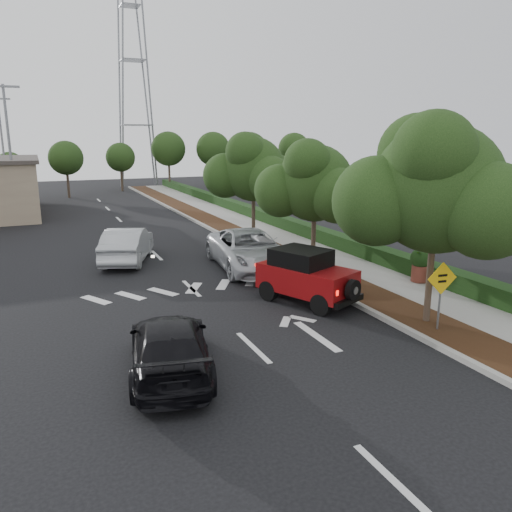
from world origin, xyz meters
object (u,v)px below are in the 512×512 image
speed_hump_sign (441,287)px  black_suv_oncoming (170,346)px  red_jeep (303,275)px  silver_suv_ahead (249,250)px

speed_hump_sign → black_suv_oncoming: bearing=-178.0°
red_jeep → speed_hump_sign: speed_hump_sign is taller
black_suv_oncoming → speed_hump_sign: speed_hump_sign is taller
red_jeep → black_suv_oncoming: (-5.57, -3.47, -0.28)m
red_jeep → speed_hump_sign: 4.74m
red_jeep → speed_hump_sign: (2.27, -4.13, 0.47)m
red_jeep → silver_suv_ahead: (0.07, 4.94, -0.12)m
red_jeep → black_suv_oncoming: 6.57m
red_jeep → black_suv_oncoming: size_ratio=0.82×
red_jeep → black_suv_oncoming: red_jeep is taller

